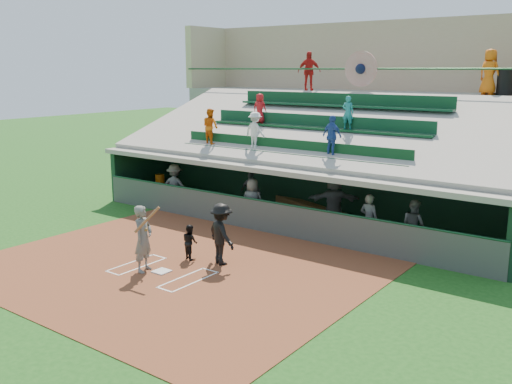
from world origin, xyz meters
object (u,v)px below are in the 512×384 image
Objects in this scene: catcher at (190,242)px; white_table at (159,191)px; water_cooler at (160,179)px; home_plate at (162,271)px; batter_at_plate at (143,238)px; trash_bin at (506,82)px.

white_table is (-6.66, 5.17, -0.18)m from catcher.
catcher is at bearing -38.13° from water_cooler.
home_plate is 0.57× the size of white_table.
water_cooler is at bearing 135.98° from home_plate.
batter_at_plate is 2.61× the size of white_table.
white_table is 1.88× the size of water_cooler.
home_plate is 15.14m from trash_bin.
trash_bin is (12.35, 6.60, 4.21)m from water_cooler.
trash_bin is (12.41, 6.61, 4.73)m from white_table.
white_table is 0.53m from water_cooler.
trash_bin is at bearing -96.08° from catcher.
white_table is (-6.80, 6.50, 0.33)m from home_plate.
water_cooler is (-6.74, 6.51, 0.86)m from home_plate.
water_cooler reaches higher than home_plate.
home_plate is at bearing -113.18° from trash_bin.
catcher reaches higher than white_table.
catcher is 1.40× the size of white_table.
catcher is at bearing 95.87° from home_plate.
batter_at_plate is 1.64m from catcher.
home_plate is at bearing -53.67° from white_table.
white_table is at bearing 136.28° from home_plate.
home_plate is 1.08× the size of water_cooler.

